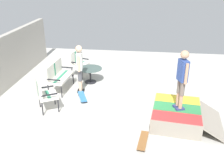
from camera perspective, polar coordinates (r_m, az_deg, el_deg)
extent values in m
cube|color=beige|center=(8.30, 0.27, -4.83)|extent=(12.00, 12.00, 0.10)
cube|color=gray|center=(7.50, 14.06, -6.63)|extent=(1.76, 1.49, 0.45)
cube|color=red|center=(6.91, 14.16, -7.21)|extent=(0.66, 1.32, 0.01)
cube|color=#338C4C|center=(7.39, 14.24, -5.08)|extent=(0.66, 1.32, 0.01)
cube|color=yellow|center=(7.86, 14.31, -3.22)|extent=(0.66, 1.32, 0.01)
cylinder|color=#B2B2B7|center=(7.41, 9.33, -4.80)|extent=(1.55, 0.23, 0.05)
cube|color=gray|center=(7.60, 21.17, -7.40)|extent=(1.64, 0.82, 0.38)
cylinder|color=black|center=(8.77, -11.15, -1.69)|extent=(0.04, 0.04, 0.44)
cylinder|color=black|center=(9.76, -8.63, 1.22)|extent=(0.04, 0.04, 0.44)
cylinder|color=black|center=(8.95, -13.94, -1.42)|extent=(0.04, 0.04, 0.44)
cylinder|color=black|center=(9.92, -11.19, 1.42)|extent=(0.04, 0.04, 0.44)
cube|color=silver|center=(9.24, -11.30, 1.43)|extent=(1.28, 0.63, 0.08)
cube|color=#338C66|center=(9.22, -11.32, 1.67)|extent=(1.21, 0.18, 0.00)
cube|color=silver|center=(9.22, -12.80, 3.20)|extent=(1.25, 0.17, 0.50)
cube|color=#338C66|center=(9.22, -12.80, 3.20)|extent=(0.11, 0.09, 0.46)
cube|color=black|center=(8.67, -12.86, 0.89)|extent=(0.07, 0.47, 0.04)
cube|color=black|center=(9.70, -10.05, 3.65)|extent=(0.07, 0.47, 0.04)
cylinder|color=black|center=(10.18, -6.64, 2.31)|extent=(0.04, 0.04, 0.44)
cylinder|color=black|center=(10.61, -5.19, 3.30)|extent=(0.04, 0.04, 0.44)
cylinder|color=black|center=(10.41, -8.89, 2.68)|extent=(0.04, 0.04, 0.44)
cylinder|color=black|center=(10.83, -7.39, 3.64)|extent=(0.04, 0.04, 0.44)
cube|color=silver|center=(10.41, -7.09, 4.33)|extent=(0.75, 0.70, 0.08)
cube|color=#338C66|center=(10.40, -7.11, 4.55)|extent=(0.58, 0.26, 0.00)
cube|color=silver|center=(10.44, -8.30, 5.99)|extent=(0.62, 0.25, 0.50)
cube|color=#338C66|center=(10.44, -8.30, 5.99)|extent=(0.12, 0.11, 0.46)
cube|color=black|center=(10.13, -7.96, 4.67)|extent=(0.17, 0.46, 0.04)
cube|color=black|center=(10.60, -6.35, 5.63)|extent=(0.17, 0.46, 0.04)
cylinder|color=black|center=(7.91, -11.84, -4.74)|extent=(0.04, 0.04, 0.44)
cylinder|color=black|center=(8.38, -12.62, -3.08)|extent=(0.04, 0.04, 0.44)
cylinder|color=black|center=(7.85, -15.20, -5.32)|extent=(0.04, 0.04, 0.44)
cylinder|color=black|center=(8.33, -15.78, -3.62)|extent=(0.04, 0.04, 0.44)
cube|color=silver|center=(8.00, -14.05, -2.52)|extent=(0.81, 0.79, 0.08)
cube|color=#338C66|center=(7.98, -14.08, -2.25)|extent=(0.55, 0.38, 0.00)
cube|color=silver|center=(7.85, -15.94, -0.91)|extent=(0.57, 0.38, 0.50)
cube|color=#338C66|center=(7.85, -15.94, -0.91)|extent=(0.13, 0.12, 0.46)
cube|color=black|center=(7.67, -13.78, -2.35)|extent=(0.27, 0.43, 0.04)
cube|color=black|center=(8.19, -14.51, -0.68)|extent=(0.27, 0.43, 0.04)
cylinder|color=black|center=(9.81, -4.83, 1.89)|extent=(0.06, 0.06, 0.55)
cylinder|color=black|center=(9.91, -4.78, 0.49)|extent=(0.44, 0.44, 0.03)
cylinder|color=#425651|center=(9.71, -4.89, 3.45)|extent=(0.90, 0.90, 0.02)
cube|color=black|center=(9.10, -6.97, -1.75)|extent=(0.14, 0.25, 0.05)
cylinder|color=beige|center=(9.01, -7.04, -0.47)|extent=(0.10, 0.10, 0.40)
cylinder|color=#4C4C51|center=(8.85, -7.17, 1.86)|extent=(0.13, 0.13, 0.40)
cube|color=black|center=(9.26, -6.85, -1.30)|extent=(0.14, 0.25, 0.05)
cylinder|color=beige|center=(9.16, -6.92, -0.03)|extent=(0.10, 0.10, 0.40)
cylinder|color=#4C4C51|center=(9.01, -7.04, 2.27)|extent=(0.13, 0.13, 0.40)
cube|color=silver|center=(8.76, -7.27, 5.05)|extent=(0.34, 0.22, 0.59)
sphere|color=beige|center=(8.63, -7.42, 7.78)|extent=(0.22, 0.22, 0.22)
cylinder|color=beige|center=(8.58, -7.42, 4.49)|extent=(0.08, 0.08, 0.56)
cylinder|color=beige|center=(8.96, -7.11, 5.35)|extent=(0.08, 0.08, 0.56)
cube|color=navy|center=(7.40, 14.28, -4.74)|extent=(0.18, 0.26, 0.05)
cylinder|color=tan|center=(7.30, 14.46, -3.23)|extent=(0.10, 0.10, 0.39)
cylinder|color=slate|center=(7.14, 14.77, -0.45)|extent=(0.13, 0.13, 0.39)
cube|color=navy|center=(7.27, 14.85, -5.37)|extent=(0.18, 0.26, 0.05)
cylinder|color=tan|center=(7.17, 15.03, -3.83)|extent=(0.10, 0.10, 0.39)
cylinder|color=slate|center=(7.00, 15.37, -1.02)|extent=(0.13, 0.13, 0.39)
cube|color=#334C99|center=(6.89, 15.49, 2.91)|extent=(0.36, 0.28, 0.58)
sphere|color=tan|center=(6.75, 15.89, 6.30)|extent=(0.22, 0.22, 0.22)
cylinder|color=tan|center=(7.06, 14.76, 3.34)|extent=(0.08, 0.08, 0.55)
cylinder|color=tan|center=(6.73, 16.22, 2.15)|extent=(0.08, 0.08, 0.55)
cube|color=#3372B2|center=(8.63, -6.62, -2.74)|extent=(0.81, 0.49, 0.02)
cylinder|color=#333333|center=(8.92, -6.39, -2.27)|extent=(0.06, 0.05, 0.06)
cylinder|color=#333333|center=(8.90, -7.41, -2.39)|extent=(0.06, 0.05, 0.06)
cylinder|color=#333333|center=(8.43, -5.76, -3.90)|extent=(0.06, 0.05, 0.06)
cylinder|color=#333333|center=(8.41, -6.83, -4.03)|extent=(0.06, 0.05, 0.06)
cube|color=brown|center=(6.55, 6.91, -12.29)|extent=(0.82, 0.30, 0.02)
cylinder|color=#333333|center=(6.81, 7.90, -11.45)|extent=(0.06, 0.04, 0.06)
cylinder|color=#333333|center=(6.83, 6.54, -11.29)|extent=(0.06, 0.04, 0.06)
cylinder|color=#333333|center=(6.36, 7.25, -14.31)|extent=(0.06, 0.04, 0.06)
cylinder|color=#333333|center=(6.38, 5.79, -14.13)|extent=(0.06, 0.04, 0.06)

